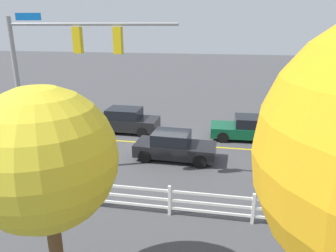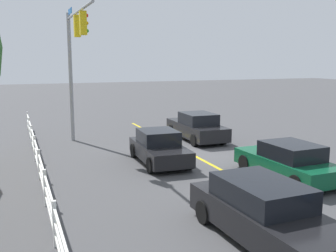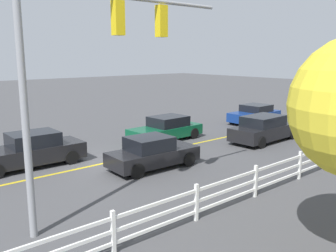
# 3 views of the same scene
# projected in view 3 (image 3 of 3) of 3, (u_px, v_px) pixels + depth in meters

# --- Properties ---
(ground_plane) EXTENTS (120.00, 120.00, 0.00)m
(ground_plane) POSITION_uv_depth(u_px,v_px,m) (111.00, 162.00, 17.06)
(ground_plane) COLOR #444447
(lane_center_stripe) EXTENTS (28.00, 0.16, 0.01)m
(lane_center_stripe) POSITION_uv_depth(u_px,v_px,m) (175.00, 148.00, 19.60)
(lane_center_stripe) COLOR gold
(lane_center_stripe) RESTS_ON ground_plane
(signal_assembly) EXTENTS (6.99, 0.38, 6.98)m
(signal_assembly) POSITION_uv_depth(u_px,v_px,m) (89.00, 55.00, 10.35)
(signal_assembly) COLOR gray
(signal_assembly) RESTS_ON ground_plane
(car_0) EXTENTS (4.81, 2.01, 1.51)m
(car_0) POSITION_uv_depth(u_px,v_px,m) (265.00, 129.00, 21.00)
(car_0) COLOR black
(car_0) RESTS_ON ground_plane
(car_1) EXTENTS (4.08, 2.15, 1.35)m
(car_1) POSITION_uv_depth(u_px,v_px,m) (255.00, 114.00, 26.56)
(car_1) COLOR navy
(car_1) RESTS_ON ground_plane
(car_2) EXTENTS (4.50, 2.05, 1.39)m
(car_2) POSITION_uv_depth(u_px,v_px,m) (166.00, 129.00, 21.31)
(car_2) COLOR #0C4C2D
(car_2) RESTS_ON ground_plane
(car_3) EXTENTS (4.10, 1.94, 1.42)m
(car_3) POSITION_uv_depth(u_px,v_px,m) (152.00, 153.00, 16.03)
(car_3) COLOR black
(car_3) RESTS_ON ground_plane
(car_4) EXTENTS (4.78, 1.95, 1.52)m
(car_4) POSITION_uv_depth(u_px,v_px,m) (30.00, 151.00, 16.24)
(car_4) COLOR black
(car_4) RESTS_ON ground_plane
(white_rail_fence) EXTENTS (26.10, 0.10, 1.15)m
(white_rail_fence) POSITION_uv_depth(u_px,v_px,m) (279.00, 172.00, 13.65)
(white_rail_fence) COLOR white
(white_rail_fence) RESTS_ON ground_plane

